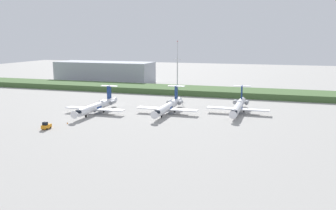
{
  "coord_description": "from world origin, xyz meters",
  "views": [
    {
      "loc": [
        39.29,
        -112.54,
        27.55
      ],
      "look_at": [
        0.0,
        12.4,
        3.0
      ],
      "focal_mm": 38.28,
      "sensor_mm": 36.0,
      "label": 1
    }
  ],
  "objects_px": {
    "regional_jet_third": "(238,106)",
    "safety_cone_front_marker": "(67,123)",
    "baggage_tug": "(46,126)",
    "regional_jet_nearest": "(97,106)",
    "regional_jet_second": "(168,106)",
    "antenna_mast": "(177,72)"
  },
  "relations": [
    {
      "from": "regional_jet_third",
      "to": "regional_jet_nearest",
      "type": "bearing_deg",
      "value": -162.68
    },
    {
      "from": "baggage_tug",
      "to": "regional_jet_second",
      "type": "bearing_deg",
      "value": 50.0
    },
    {
      "from": "antenna_mast",
      "to": "regional_jet_third",
      "type": "bearing_deg",
      "value": -47.72
    },
    {
      "from": "regional_jet_nearest",
      "to": "baggage_tug",
      "type": "height_order",
      "value": "regional_jet_nearest"
    },
    {
      "from": "safety_cone_front_marker",
      "to": "baggage_tug",
      "type": "bearing_deg",
      "value": -105.22
    },
    {
      "from": "regional_jet_second",
      "to": "antenna_mast",
      "type": "distance_m",
      "value": 47.82
    },
    {
      "from": "antenna_mast",
      "to": "regional_jet_second",
      "type": "bearing_deg",
      "value": -78.06
    },
    {
      "from": "regional_jet_second",
      "to": "regional_jet_third",
      "type": "distance_m",
      "value": 26.13
    },
    {
      "from": "regional_jet_third",
      "to": "baggage_tug",
      "type": "height_order",
      "value": "regional_jet_third"
    },
    {
      "from": "baggage_tug",
      "to": "safety_cone_front_marker",
      "type": "relative_size",
      "value": 5.82
    },
    {
      "from": "regional_jet_third",
      "to": "safety_cone_front_marker",
      "type": "distance_m",
      "value": 61.62
    },
    {
      "from": "regional_jet_second",
      "to": "regional_jet_third",
      "type": "xyz_separation_m",
      "value": [
        24.88,
        8.0,
        0.0
      ]
    },
    {
      "from": "regional_jet_second",
      "to": "safety_cone_front_marker",
      "type": "height_order",
      "value": "regional_jet_second"
    },
    {
      "from": "regional_jet_second",
      "to": "baggage_tug",
      "type": "distance_m",
      "value": 44.57
    },
    {
      "from": "regional_jet_second",
      "to": "baggage_tug",
      "type": "bearing_deg",
      "value": -130.0
    },
    {
      "from": "regional_jet_second",
      "to": "antenna_mast",
      "type": "bearing_deg",
      "value": 101.94
    },
    {
      "from": "regional_jet_third",
      "to": "safety_cone_front_marker",
      "type": "height_order",
      "value": "regional_jet_third"
    },
    {
      "from": "regional_jet_nearest",
      "to": "safety_cone_front_marker",
      "type": "bearing_deg",
      "value": -92.72
    },
    {
      "from": "regional_jet_nearest",
      "to": "regional_jet_third",
      "type": "relative_size",
      "value": 1.0
    },
    {
      "from": "regional_jet_nearest",
      "to": "antenna_mast",
      "type": "xyz_separation_m",
      "value": [
        15.82,
        53.81,
        8.31
      ]
    },
    {
      "from": "safety_cone_front_marker",
      "to": "regional_jet_nearest",
      "type": "bearing_deg",
      "value": 87.28
    },
    {
      "from": "baggage_tug",
      "to": "antenna_mast",
      "type": "bearing_deg",
      "value": 76.75
    }
  ]
}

